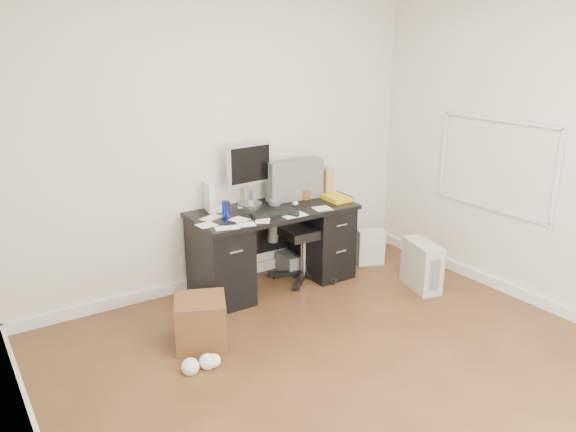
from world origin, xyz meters
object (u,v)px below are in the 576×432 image
(wicker_basket, at_px, (201,322))
(lcd_monitor, at_px, (249,174))
(office_chair, at_px, (304,222))
(pc_tower, at_px, (422,265))
(desk, at_px, (273,245))
(keyboard, at_px, (275,213))

(wicker_basket, bearing_deg, lcd_monitor, 42.44)
(lcd_monitor, bearing_deg, office_chair, -31.91)
(office_chair, bearing_deg, pc_tower, -41.60)
(desk, xyz_separation_m, office_chair, (0.33, -0.02, 0.17))
(office_chair, height_order, wicker_basket, office_chair)
(desk, distance_m, lcd_monitor, 0.69)
(keyboard, relative_size, wicker_basket, 1.12)
(keyboard, height_order, pc_tower, keyboard)
(office_chair, relative_size, pc_tower, 2.55)
(desk, bearing_deg, office_chair, -3.85)
(lcd_monitor, distance_m, wicker_basket, 1.50)
(pc_tower, bearing_deg, lcd_monitor, 156.66)
(keyboard, distance_m, pc_tower, 1.46)
(lcd_monitor, height_order, keyboard, lcd_monitor)
(desk, bearing_deg, pc_tower, -35.99)
(desk, bearing_deg, keyboard, -116.94)
(lcd_monitor, xyz_separation_m, office_chair, (0.45, -0.23, -0.48))
(desk, relative_size, pc_tower, 3.37)
(office_chair, height_order, pc_tower, office_chair)
(desk, xyz_separation_m, keyboard, (-0.08, -0.17, 0.36))
(lcd_monitor, distance_m, pc_tower, 1.80)
(wicker_basket, bearing_deg, desk, 31.25)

